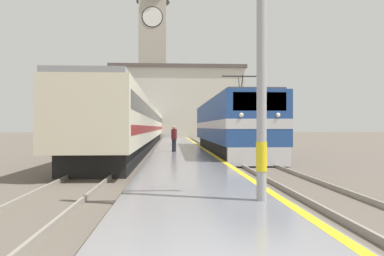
% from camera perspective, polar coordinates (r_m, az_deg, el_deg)
% --- Properties ---
extents(ground_plane, '(200.00, 200.00, 0.00)m').
position_cam_1_polar(ground_plane, '(33.23, -2.13, -2.92)').
color(ground_plane, '#60564C').
extents(platform, '(3.57, 140.00, 0.27)m').
position_cam_1_polar(platform, '(28.23, -1.92, -3.20)').
color(platform, slate).
rests_on(platform, ground).
extents(rail_track_near, '(2.83, 140.00, 0.16)m').
position_cam_1_polar(rail_track_near, '(28.49, 4.43, -3.37)').
color(rail_track_near, '#60564C').
rests_on(rail_track_near, ground).
extents(rail_track_far, '(2.83, 140.00, 0.16)m').
position_cam_1_polar(rail_track_far, '(28.36, -8.82, -3.39)').
color(rail_track_far, '#60564C').
rests_on(rail_track_far, ground).
extents(locomotive_train, '(2.92, 17.66, 4.57)m').
position_cam_1_polar(locomotive_train, '(24.86, 5.55, 0.31)').
color(locomotive_train, black).
rests_on(locomotive_train, ground).
extents(passenger_train, '(2.92, 54.79, 3.66)m').
position_cam_1_polar(passenger_train, '(39.12, -7.29, 0.44)').
color(passenger_train, black).
rests_on(passenger_train, ground).
extents(catenary_mast, '(2.26, 0.22, 7.85)m').
position_cam_1_polar(catenary_mast, '(8.19, 11.32, 17.82)').
color(catenary_mast, '#9E9EA3').
rests_on(catenary_mast, platform).
extents(person_on_platform, '(0.34, 0.34, 1.59)m').
position_cam_1_polar(person_on_platform, '(22.98, -2.76, -1.55)').
color(person_on_platform, '#23232D').
rests_on(person_on_platform, platform).
extents(clock_tower, '(6.25, 6.25, 29.69)m').
position_cam_1_polar(clock_tower, '(71.77, -5.97, 11.44)').
color(clock_tower, '#ADA393').
rests_on(clock_tower, ground).
extents(station_building, '(20.32, 9.72, 11.02)m').
position_cam_1_polar(station_building, '(59.17, -2.23, 3.77)').
color(station_building, beige).
rests_on(station_building, ground).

